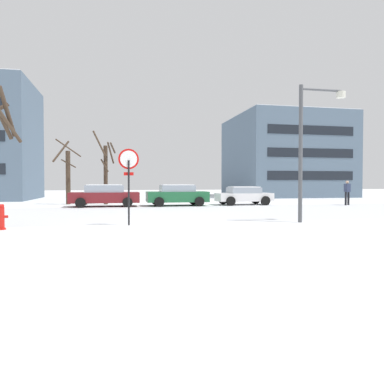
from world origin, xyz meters
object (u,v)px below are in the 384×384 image
object	(u,v)px
parked_car_maroon	(105,195)
parked_car_green	(177,195)
street_lamp	(309,138)
pedestrian_crossing	(347,191)
fire_hydrant	(1,216)
parked_car_white	(244,195)
stop_sign	(129,172)

from	to	relation	value
parked_car_maroon	parked_car_green	world-z (taller)	parked_car_maroon
parked_car_maroon	street_lamp	bearing A→B (deg)	-53.51
pedestrian_crossing	fire_hydrant	bearing A→B (deg)	-154.50
street_lamp	parked_car_maroon	size ratio (longest dim) A/B	1.22
fire_hydrant	pedestrian_crossing	distance (m)	21.83
fire_hydrant	parked_car_white	world-z (taller)	parked_car_white
stop_sign	parked_car_white	size ratio (longest dim) A/B	0.73
stop_sign	street_lamp	world-z (taller)	street_lamp
fire_hydrant	parked_car_maroon	bearing A→B (deg)	74.82
parked_car_maroon	pedestrian_crossing	world-z (taller)	pedestrian_crossing
stop_sign	parked_car_green	size ratio (longest dim) A/B	0.69
stop_sign	parked_car_maroon	bearing A→B (deg)	96.32
stop_sign	pedestrian_crossing	distance (m)	17.89
parked_car_white	pedestrian_crossing	distance (m)	7.22
fire_hydrant	parked_car_green	distance (m)	13.71
street_lamp	parked_car_green	bearing A→B (deg)	107.52
stop_sign	parked_car_maroon	xyz separation A→B (m)	(-1.21, 10.96, -1.25)
parked_car_white	parked_car_maroon	bearing A→B (deg)	179.68
fire_hydrant	pedestrian_crossing	size ratio (longest dim) A/B	0.54
street_lamp	parked_car_green	xyz separation A→B (m)	(-3.53, 11.19, -2.64)
parked_car_maroon	parked_car_white	bearing A→B (deg)	-0.32
parked_car_green	parked_car_white	distance (m)	4.83
parked_car_white	fire_hydrant	bearing A→B (deg)	-138.49
stop_sign	fire_hydrant	size ratio (longest dim) A/B	3.06
pedestrian_crossing	parked_car_green	bearing A→B (deg)	171.26
parked_car_green	pedestrian_crossing	distance (m)	11.94
parked_car_maroon	parked_car_white	size ratio (longest dim) A/B	1.15
parked_car_white	pedestrian_crossing	world-z (taller)	pedestrian_crossing
street_lamp	parked_car_white	world-z (taller)	street_lamp
street_lamp	parked_car_white	bearing A→B (deg)	83.42
parked_car_maroon	parked_car_green	xyz separation A→B (m)	(4.83, -0.11, -0.00)
stop_sign	street_lamp	xyz separation A→B (m)	(7.15, -0.34, 1.39)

